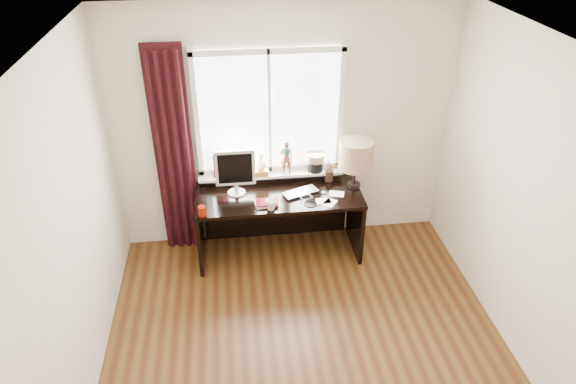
{
  "coord_description": "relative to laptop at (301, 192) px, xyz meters",
  "views": [
    {
      "loc": [
        -0.55,
        -2.82,
        3.5
      ],
      "look_at": [
        -0.05,
        1.25,
        1.0
      ],
      "focal_mm": 32.0,
      "sensor_mm": 36.0,
      "label": 1
    }
  ],
  "objects": [
    {
      "name": "table_lamp",
      "position": [
        0.58,
        0.09,
        0.35
      ],
      "size": [
        0.35,
        0.35,
        0.52
      ],
      "color": "black",
      "rests_on": "desk"
    },
    {
      "name": "wall_right",
      "position": [
        1.63,
        -1.61,
        0.54
      ],
      "size": [
        0.0,
        4.0,
        2.6
      ],
      "primitive_type": "cube",
      "rotation": [
        1.57,
        0.0,
        1.57
      ],
      "color": "beige",
      "rests_on": "ground"
    },
    {
      "name": "loose_papers",
      "position": [
        0.28,
        -0.14,
        -0.01
      ],
      "size": [
        0.32,
        0.33,
        0.0
      ],
      "color": "white",
      "rests_on": "desk"
    },
    {
      "name": "desk_cables",
      "position": [
        0.06,
        -0.08,
        -0.01
      ],
      "size": [
        0.49,
        0.38,
        0.01
      ],
      "color": "black",
      "rests_on": "desk"
    },
    {
      "name": "icon_frame",
      "position": [
        0.41,
        0.32,
        0.05
      ],
      "size": [
        0.1,
        0.03,
        0.13
      ],
      "color": "gold",
      "rests_on": "desk"
    },
    {
      "name": "floor",
      "position": [
        -0.12,
        -1.61,
        -0.76
      ],
      "size": [
        3.5,
        4.0,
        0.0
      ],
      "primitive_type": "cube",
      "color": "#583816",
      "rests_on": "ground"
    },
    {
      "name": "ceiling",
      "position": [
        -0.12,
        -1.61,
        1.84
      ],
      "size": [
        3.5,
        4.0,
        0.0
      ],
      "primitive_type": "cube",
      "color": "white",
      "rests_on": "wall_back"
    },
    {
      "name": "desk",
      "position": [
        -0.22,
        0.12,
        -0.26
      ],
      "size": [
        1.7,
        0.7,
        0.75
      ],
      "color": "black",
      "rests_on": "floor"
    },
    {
      "name": "red_cup",
      "position": [
        -0.99,
        -0.28,
        0.04
      ],
      "size": [
        0.08,
        0.08,
        0.1
      ],
      "primitive_type": "cylinder",
      "color": "#730F00",
      "rests_on": "desk"
    },
    {
      "name": "monitor",
      "position": [
        -0.65,
        0.09,
        0.26
      ],
      "size": [
        0.4,
        0.18,
        0.49
      ],
      "color": "beige",
      "rests_on": "desk"
    },
    {
      "name": "window",
      "position": [
        -0.27,
        0.34,
        0.54
      ],
      "size": [
        1.52,
        0.2,
        1.4
      ],
      "color": "white",
      "rests_on": "ground"
    },
    {
      "name": "notebook_stack",
      "position": [
        -0.37,
        -0.16,
        0.0
      ],
      "size": [
        0.24,
        0.19,
        0.03
      ],
      "color": "beige",
      "rests_on": "desk"
    },
    {
      "name": "curtain",
      "position": [
        -1.26,
        0.3,
        0.35
      ],
      "size": [
        0.38,
        0.09,
        2.25
      ],
      "color": "black",
      "rests_on": "floor"
    },
    {
      "name": "wall_left",
      "position": [
        -1.87,
        -1.61,
        0.54
      ],
      "size": [
        0.0,
        4.0,
        2.6
      ],
      "primitive_type": "cube",
      "rotation": [
        1.57,
        0.0,
        1.57
      ],
      "color": "beige",
      "rests_on": "ground"
    },
    {
      "name": "wall_back",
      "position": [
        -0.12,
        0.39,
        0.54
      ],
      "size": [
        3.5,
        0.0,
        2.6
      ],
      "primitive_type": "cube",
      "rotation": [
        1.57,
        0.0,
        0.0
      ],
      "color": "beige",
      "rests_on": "ground"
    },
    {
      "name": "brush_holder",
      "position": [
        0.34,
        0.23,
        0.05
      ],
      "size": [
        0.09,
        0.09,
        0.25
      ],
      "color": "black",
      "rests_on": "desk"
    },
    {
      "name": "laptop",
      "position": [
        0.0,
        0.0,
        0.0
      ],
      "size": [
        0.42,
        0.35,
        0.03
      ],
      "primitive_type": "imported",
      "rotation": [
        0.0,
        0.0,
        0.38
      ],
      "color": "silver",
      "rests_on": "desk"
    },
    {
      "name": "mug",
      "position": [
        -0.33,
        -0.25,
        0.04
      ],
      "size": [
        0.14,
        0.13,
        0.11
      ],
      "primitive_type": "imported",
      "rotation": [
        0.0,
        0.0,
        0.36
      ],
      "color": "white",
      "rests_on": "desk"
    }
  ]
}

